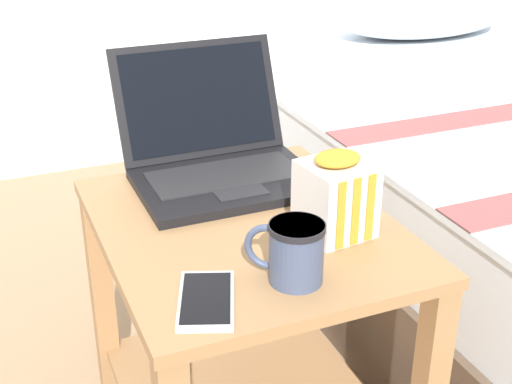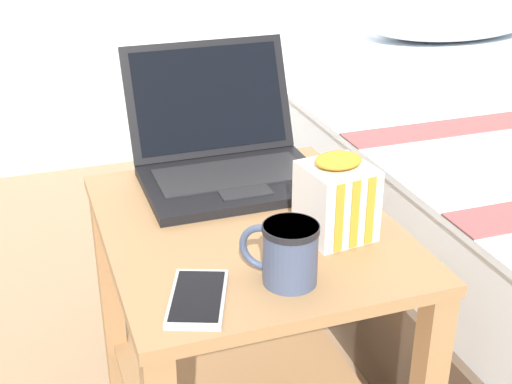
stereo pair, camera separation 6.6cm
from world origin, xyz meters
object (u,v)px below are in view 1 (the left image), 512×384
mug_front_left (296,249)px  snack_bag (336,196)px  laptop (218,154)px  cell_phone (206,300)px

mug_front_left → snack_bag: size_ratio=0.76×
laptop → snack_bag: size_ratio=2.34×
laptop → cell_phone: size_ratio=2.10×
laptop → mug_front_left: bearing=-93.3°
laptop → mug_front_left: 0.41m
laptop → cell_phone: 0.45m
laptop → snack_bag: bearing=-70.6°
laptop → snack_bag: laptop is taller
laptop → cell_phone: (-0.17, -0.41, -0.04)m
mug_front_left → snack_bag: snack_bag is taller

